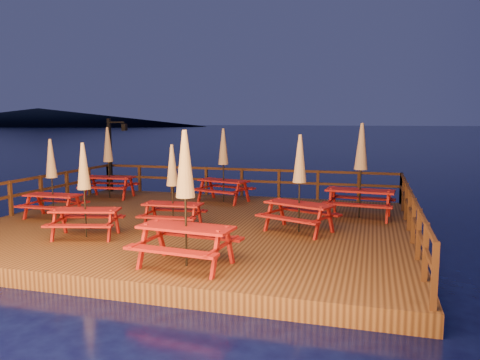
{
  "coord_description": "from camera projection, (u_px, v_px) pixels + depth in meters",
  "views": [
    {
      "loc": [
        4.87,
        -12.4,
        3.36
      ],
      "look_at": [
        1.15,
        0.6,
        1.61
      ],
      "focal_mm": 35.0,
      "sensor_mm": 36.0,
      "label": 1
    }
  ],
  "objects": [
    {
      "name": "picnic_table_6",
      "position": [
        108.0,
        161.0,
        17.66
      ],
      "size": [
        2.01,
        1.71,
        2.67
      ],
      "rotation": [
        0.0,
        0.0,
        0.1
      ],
      "color": "maroon",
      "rests_on": "deck"
    },
    {
      "name": "headland_left",
      "position": [
        38.0,
        117.0,
        237.84
      ],
      "size": [
        180.0,
        84.0,
        9.0
      ],
      "primitive_type": "ellipsoid",
      "color": "black",
      "rests_on": "ground"
    },
    {
      "name": "picnic_table_0",
      "position": [
        223.0,
        164.0,
        16.78
      ],
      "size": [
        2.19,
        1.96,
        2.64
      ],
      "rotation": [
        0.0,
        0.0,
        -0.28
      ],
      "color": "maroon",
      "rests_on": "deck"
    },
    {
      "name": "picnic_table_3",
      "position": [
        84.0,
        189.0,
        11.69
      ],
      "size": [
        1.97,
        1.76,
        2.39
      ],
      "rotation": [
        0.0,
        0.0,
        0.26
      ],
      "color": "maroon",
      "rests_on": "deck"
    },
    {
      "name": "railing",
      "position": [
        216.0,
        188.0,
        15.13
      ],
      "size": [
        11.8,
        9.75,
        1.1
      ],
      "color": "#3C2813",
      "rests_on": "deck"
    },
    {
      "name": "ground",
      "position": [
        197.0,
        236.0,
        13.59
      ],
      "size": [
        500.0,
        500.0,
        0.0
      ],
      "primitive_type": "plane",
      "color": "black",
      "rests_on": "ground"
    },
    {
      "name": "deck_piles",
      "position": [
        197.0,
        246.0,
        13.63
      ],
      "size": [
        11.44,
        9.44,
        1.4
      ],
      "color": "#3C2813",
      "rests_on": "ground"
    },
    {
      "name": "picnic_table_4",
      "position": [
        185.0,
        197.0,
        9.33
      ],
      "size": [
        2.07,
        1.76,
        2.76
      ],
      "rotation": [
        0.0,
        0.0,
        -0.09
      ],
      "color": "maroon",
      "rests_on": "deck"
    },
    {
      "name": "picnic_table_2",
      "position": [
        52.0,
        177.0,
        14.03
      ],
      "size": [
        1.69,
        1.4,
        2.38
      ],
      "rotation": [
        0.0,
        0.0,
        0.02
      ],
      "color": "maroon",
      "rests_on": "deck"
    },
    {
      "name": "picnic_table_5",
      "position": [
        300.0,
        182.0,
        12.25
      ],
      "size": [
        2.22,
        2.05,
        2.57
      ],
      "rotation": [
        0.0,
        0.0,
        -0.38
      ],
      "color": "maroon",
      "rests_on": "deck"
    },
    {
      "name": "picnic_table_7",
      "position": [
        361.0,
        169.0,
        14.02
      ],
      "size": [
        2.15,
        1.83,
        2.86
      ],
      "rotation": [
        0.0,
        0.0,
        -0.1
      ],
      "color": "maroon",
      "rests_on": "deck"
    },
    {
      "name": "lamp_post",
      "position": [
        113.0,
        148.0,
        19.12
      ],
      "size": [
        0.85,
        0.18,
        3.0
      ],
      "color": "black",
      "rests_on": "deck"
    },
    {
      "name": "deck",
      "position": [
        196.0,
        229.0,
        13.56
      ],
      "size": [
        12.0,
        10.0,
        0.4
      ],
      "primitive_type": "cube",
      "color": "#3F2514",
      "rests_on": "ground"
    },
    {
      "name": "picnic_table_1",
      "position": [
        173.0,
        185.0,
        12.68
      ],
      "size": [
        1.68,
        1.42,
        2.29
      ],
      "rotation": [
        0.0,
        0.0,
        0.06
      ],
      "color": "maroon",
      "rests_on": "deck"
    }
  ]
}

